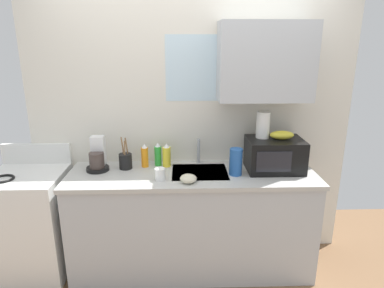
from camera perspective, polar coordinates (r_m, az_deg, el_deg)
kitchen_wall_assembly at (r=3.01m, az=1.76°, el=5.36°), size 2.83×0.42×2.50m
counter_unit at (r=3.02m, az=0.03°, el=-12.62°), size 2.06×0.63×0.90m
sink_faucet at (r=3.02m, az=1.09°, el=-1.18°), size 0.03×0.03×0.22m
stove_range at (r=3.29m, az=-25.26°, el=-11.82°), size 0.60×0.60×1.08m
microwave at (r=2.93m, az=13.64°, el=-1.75°), size 0.46×0.35×0.27m
banana_bunch at (r=2.90m, az=14.83°, el=1.46°), size 0.20×0.11×0.07m
paper_towel_roll at (r=2.89m, az=11.81°, el=3.16°), size 0.11×0.11×0.22m
coffee_maker at (r=2.98m, az=-15.52°, el=-2.21°), size 0.19×0.21×0.28m
dish_soap_bottle_yellow at (r=2.95m, az=-4.27°, el=-1.95°), size 0.07×0.07×0.21m
dish_soap_bottle_green at (r=2.98m, az=-5.73°, el=-1.81°), size 0.06×0.06×0.21m
dish_soap_bottle_orange at (r=2.96m, az=-7.92°, el=-2.02°), size 0.06×0.06×0.21m
cereal_canister at (r=2.78m, az=7.35°, el=-2.98°), size 0.10×0.10×0.22m
mug_white at (r=2.69m, az=-5.36°, el=-5.06°), size 0.08×0.08×0.09m
utensil_crock at (r=2.96m, az=-11.07°, el=-2.76°), size 0.11×0.11×0.28m
small_bowl at (r=2.63m, az=-0.62°, el=-5.81°), size 0.13×0.13×0.06m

